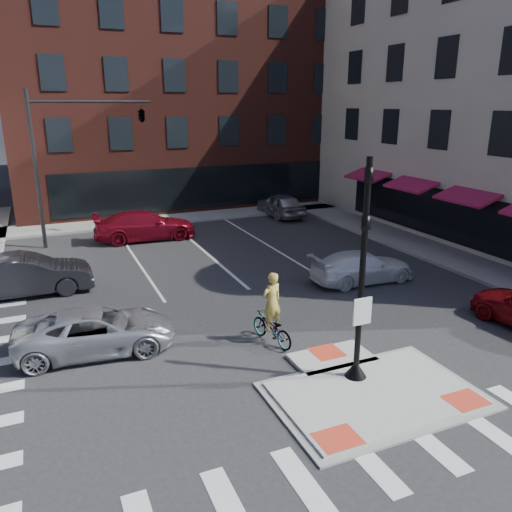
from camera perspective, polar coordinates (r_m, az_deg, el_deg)
name	(u,v)px	position (r m, az deg, el deg)	size (l,w,h in m)	color
ground	(364,387)	(14.20, 12.20, -14.42)	(120.00, 120.00, 0.00)	#28282B
refuge_island	(369,390)	(13.99, 12.84, -14.73)	(5.40, 4.65, 0.13)	gray
sidewalk_e	(423,247)	(27.74, 18.58, 1.01)	(3.00, 24.00, 0.15)	gray
sidewalk_n	(211,215)	(34.11, -5.22, 4.73)	(26.00, 3.00, 0.15)	gray
building_n	(169,97)	(42.94, -9.93, 17.47)	(24.40, 18.40, 15.50)	#58231B
building_far_left	(66,125)	(61.81, -20.93, 13.84)	(10.00, 12.00, 10.00)	slate
building_far_right	(174,114)	(65.76, -9.37, 15.70)	(12.00, 12.00, 12.00)	brown
signal_pole	(360,301)	(13.43, 11.85, -5.03)	(0.60, 0.60, 5.98)	black
mast_arm_signal	(114,125)	(27.97, -15.92, 14.16)	(6.10, 2.24, 8.00)	black
silver_suv	(97,331)	(16.15, -17.75, -8.15)	(2.21, 4.79, 1.33)	silver
white_pickup	(362,267)	(21.70, 12.03, -1.21)	(1.84, 4.54, 1.32)	white
bg_car_dark	(26,275)	(21.70, -24.81, -2.00)	(1.74, 5.00, 1.65)	#252429
bg_car_silver	(281,205)	(33.74, 2.82, 5.87)	(1.85, 4.60, 1.57)	#A4A6AB
bg_car_red	(145,225)	(28.50, -12.57, 3.44)	(2.25, 5.54, 1.61)	maroon
cyclist	(272,320)	(15.85, 1.79, -7.28)	(1.08, 2.00, 2.36)	#3F3F44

